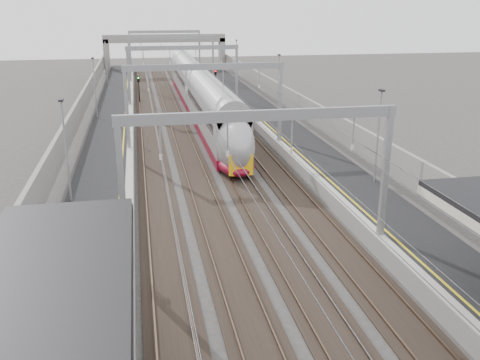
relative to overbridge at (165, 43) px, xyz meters
name	(u,v)px	position (x,y,z in m)	size (l,w,h in m)	color
platform_left	(110,145)	(-8.00, -55.00, -4.81)	(4.00, 120.00, 1.00)	black
platform_right	(289,137)	(8.00, -55.00, -4.81)	(4.00, 120.00, 1.00)	black
tracks	(202,146)	(0.00, -55.00, -5.26)	(11.40, 140.00, 0.20)	black
overhead_line	(192,69)	(0.00, -48.38, 0.83)	(13.00, 140.00, 6.60)	gray
overbridge	(165,43)	(0.00, 0.00, 0.00)	(22.00, 2.20, 6.90)	slate
wall_left	(70,135)	(-11.20, -55.00, -3.71)	(0.30, 120.00, 3.20)	slate
wall_right	(322,124)	(11.20, -55.00, -3.71)	(0.30, 120.00, 3.20)	slate
train	(201,99)	(1.50, -42.35, -3.18)	(2.75, 50.18, 4.35)	maroon
signal_green	(139,84)	(-5.20, -31.73, -2.89)	(0.32, 0.32, 3.48)	black
signal_red_near	(204,82)	(3.20, -31.34, -2.89)	(0.32, 0.32, 3.48)	black
signal_red_far	(215,77)	(5.40, -26.51, -2.89)	(0.32, 0.32, 3.48)	black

